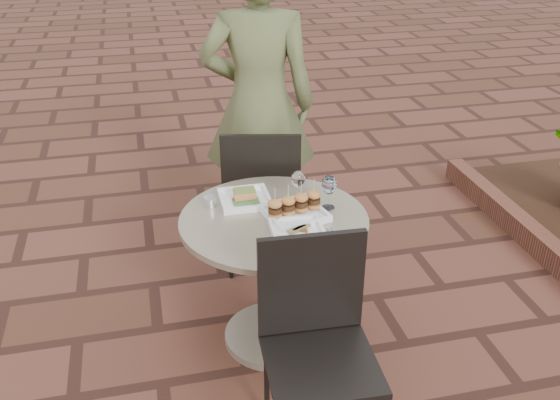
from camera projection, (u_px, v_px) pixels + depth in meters
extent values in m
plane|color=#572D22|center=(329.00, 356.00, 3.17)|extent=(60.00, 60.00, 0.00)
cylinder|color=gray|center=(274.00, 335.00, 3.28)|extent=(0.52, 0.52, 0.04)
cylinder|color=gray|center=(274.00, 283.00, 3.13)|extent=(0.08, 0.08, 0.70)
cylinder|color=tan|center=(274.00, 220.00, 2.96)|extent=(0.90, 0.90, 0.03)
cube|color=black|center=(262.00, 197.00, 3.74)|extent=(0.53, 0.53, 0.03)
cube|color=black|center=(261.00, 174.00, 3.45)|extent=(0.44, 0.13, 0.46)
cylinder|color=black|center=(292.00, 215.00, 4.02)|extent=(0.02, 0.02, 0.44)
cylinder|color=black|center=(234.00, 215.00, 4.01)|extent=(0.02, 0.02, 0.44)
cylinder|color=black|center=(294.00, 246.00, 3.68)|extent=(0.02, 0.02, 0.44)
cylinder|color=black|center=(230.00, 247.00, 3.68)|extent=(0.02, 0.02, 0.44)
cube|color=black|center=(321.00, 364.00, 2.47)|extent=(0.46, 0.46, 0.03)
cube|color=black|center=(311.00, 283.00, 2.53)|extent=(0.44, 0.05, 0.46)
cylinder|color=black|center=(267.00, 380.00, 2.72)|extent=(0.02, 0.02, 0.44)
cylinder|color=black|center=(351.00, 368.00, 2.78)|extent=(0.02, 0.02, 0.44)
imported|color=#525A31|center=(259.00, 105.00, 3.72)|extent=(0.77, 0.59, 1.89)
cube|color=white|center=(245.00, 200.00, 3.09)|extent=(0.25, 0.25, 0.01)
cube|color=#E78F51|center=(245.00, 194.00, 3.08)|extent=(0.11, 0.07, 0.03)
cube|color=olive|center=(245.00, 190.00, 3.07)|extent=(0.10, 0.06, 0.01)
cube|color=white|center=(294.00, 215.00, 2.96)|extent=(0.32, 0.32, 0.01)
cube|color=white|center=(297.00, 232.00, 2.82)|extent=(0.25, 0.25, 0.01)
ellipsoid|color=#EB6083|center=(292.00, 237.00, 2.76)|extent=(0.04, 0.03, 0.02)
cylinder|color=white|center=(328.00, 208.00, 3.03)|extent=(0.06, 0.06, 0.00)
cylinder|color=white|center=(329.00, 200.00, 3.01)|extent=(0.01, 0.01, 0.08)
ellipsoid|color=white|center=(329.00, 184.00, 2.98)|extent=(0.07, 0.07, 0.09)
cylinder|color=white|center=(329.00, 185.00, 2.98)|extent=(0.06, 0.06, 0.04)
cylinder|color=white|center=(298.00, 200.00, 3.10)|extent=(0.06, 0.06, 0.00)
cylinder|color=white|center=(298.00, 194.00, 3.08)|extent=(0.01, 0.01, 0.07)
ellipsoid|color=white|center=(298.00, 179.00, 3.04)|extent=(0.07, 0.07, 0.09)
cylinder|color=white|center=(328.00, 208.00, 3.03)|extent=(0.06, 0.06, 0.00)
cylinder|color=white|center=(329.00, 201.00, 3.01)|extent=(0.01, 0.01, 0.07)
ellipsoid|color=white|center=(329.00, 186.00, 2.98)|extent=(0.07, 0.07, 0.09)
cylinder|color=silver|center=(210.00, 202.00, 3.04)|extent=(0.08, 0.08, 0.05)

